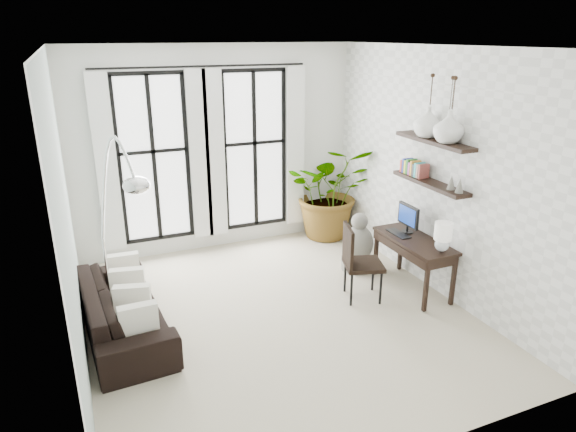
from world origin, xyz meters
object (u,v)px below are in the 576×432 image
desk (417,243)px  buddha (358,246)px  plant (331,191)px  desk_chair (357,258)px  sofa (123,309)px  arc_lamp (116,184)px

desk → buddha: (-0.34, 0.90, -0.33)m
plant → buddha: (-0.23, -1.36, -0.44)m
desk → desk_chair: size_ratio=1.23×
plant → desk: size_ratio=1.30×
desk → buddha: desk is taller
plant → buddha: size_ratio=1.85×
sofa → arc_lamp: bearing=-22.0°
desk_chair → arc_lamp: arc_lamp is taller
buddha → sofa: bearing=-172.7°
desk → sofa: bearing=172.9°
sofa → desk: desk is taller
plant → desk_chair: (-0.72, -2.13, -0.23)m
desk → desk_chair: (-0.83, 0.13, -0.12)m
sofa → desk_chair: desk_chair is taller
sofa → buddha: buddha is taller
plant → arc_lamp: (-3.53, -1.48, 0.91)m
plant → desk: plant is taller
desk → arc_lamp: size_ratio=0.55×
desk → arc_lamp: bearing=168.0°
desk_chair → buddha: size_ratio=1.16×
sofa → arc_lamp: 1.45m
desk → buddha: bearing=110.8°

